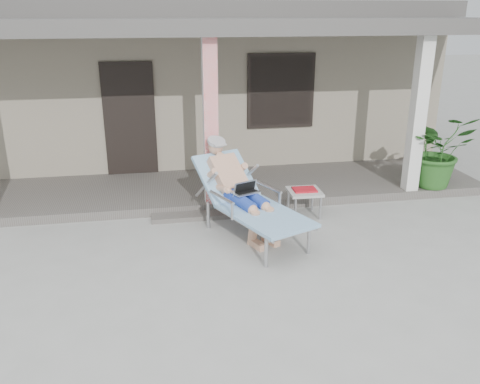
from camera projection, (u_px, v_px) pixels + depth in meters
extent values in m
plane|color=#9E9E99|center=(234.00, 272.00, 6.43)|extent=(60.00, 60.00, 0.00)
cube|color=gray|center=(188.00, 83.00, 11.94)|extent=(10.00, 5.00, 3.00)
cube|color=#474442|center=(185.00, 9.00, 11.39)|extent=(10.40, 5.40, 0.30)
cube|color=black|center=(130.00, 119.00, 9.48)|extent=(0.95, 0.06, 2.10)
cube|color=black|center=(281.00, 91.00, 9.81)|extent=(1.20, 0.06, 1.30)
cube|color=black|center=(281.00, 91.00, 9.81)|extent=(1.32, 0.05, 1.42)
cube|color=#605B56|center=(206.00, 189.00, 9.18)|extent=(10.00, 2.00, 0.15)
cube|color=red|center=(211.00, 123.00, 7.93)|extent=(0.22, 0.22, 2.61)
cube|color=silver|center=(418.00, 116.00, 8.51)|extent=(0.22, 0.22, 2.61)
cube|color=#474442|center=(202.00, 26.00, 8.23)|extent=(10.00, 2.30, 0.24)
cube|color=#605B56|center=(215.00, 215.00, 8.13)|extent=(2.00, 0.30, 0.07)
cylinder|color=#B7B7BC|center=(266.00, 252.00, 6.47)|extent=(0.05, 0.05, 0.42)
cylinder|color=#B7B7BC|center=(309.00, 240.00, 6.84)|extent=(0.05, 0.05, 0.42)
cylinder|color=#B7B7BC|center=(208.00, 215.00, 7.65)|extent=(0.05, 0.05, 0.42)
cylinder|color=#B7B7BC|center=(247.00, 206.00, 8.02)|extent=(0.05, 0.05, 0.42)
cube|color=#B7B7BC|center=(265.00, 217.00, 7.00)|extent=(1.18, 1.54, 0.03)
cube|color=#9CC5F1|center=(265.00, 215.00, 6.99)|extent=(1.30, 1.62, 0.04)
cube|color=#B7B7BC|center=(227.00, 180.00, 7.70)|extent=(0.90, 0.87, 0.55)
cube|color=#9CC5F1|center=(227.00, 177.00, 7.69)|extent=(1.03, 0.99, 0.63)
cylinder|color=#A8A8AA|center=(215.00, 141.00, 7.78)|extent=(0.36, 0.36, 0.15)
cube|color=silver|center=(245.00, 192.00, 7.31)|extent=(0.45, 0.39, 0.26)
cube|color=#ADADA8|center=(305.00, 192.00, 8.05)|extent=(0.53, 0.53, 0.04)
cylinder|color=#B7B7BC|center=(295.00, 210.00, 7.90)|extent=(0.04, 0.04, 0.39)
cylinder|color=#B7B7BC|center=(320.00, 208.00, 7.97)|extent=(0.04, 0.04, 0.39)
cylinder|color=#B7B7BC|center=(288.00, 201.00, 8.28)|extent=(0.04, 0.04, 0.39)
cylinder|color=#B7B7BC|center=(312.00, 199.00, 8.34)|extent=(0.04, 0.04, 0.39)
cube|color=red|center=(305.00, 190.00, 8.04)|extent=(0.36, 0.28, 0.03)
cube|color=black|center=(302.00, 187.00, 8.16)|extent=(0.36, 0.03, 0.04)
imported|color=#26591E|center=(437.00, 150.00, 8.91)|extent=(1.19, 1.04, 1.30)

